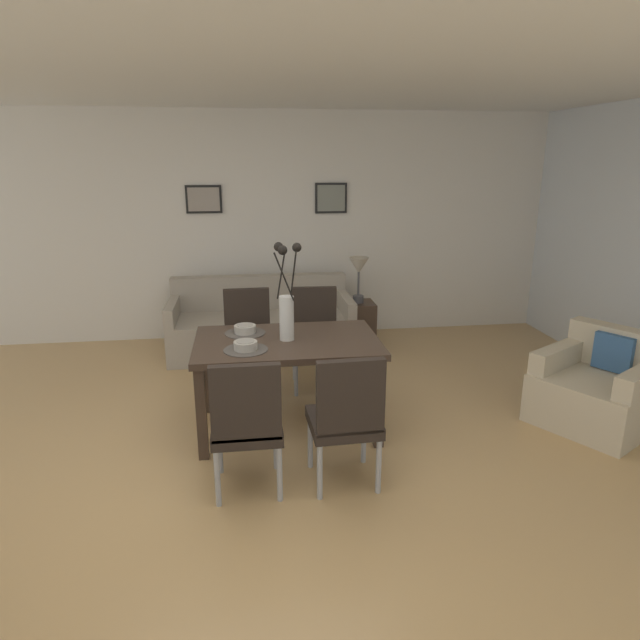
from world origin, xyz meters
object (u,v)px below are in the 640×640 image
object	(u,v)px
dining_chair_far_left	(346,415)
dining_chair_far_right	(315,333)
dining_chair_near_left	(247,420)
table_lamp	(359,270)
centerpiece_vase	(286,304)
framed_picture_center	(331,198)
bowl_near_right	(245,328)
dining_table	(287,351)
armchair	(598,389)
framed_picture_left	(204,199)
sofa	(261,327)
bowl_near_left	(245,345)
side_table	(358,325)
dining_chair_near_right	(248,335)

from	to	relation	value
dining_chair_far_left	dining_chair_far_right	xyz separation A→B (m)	(0.02, 1.73, 0.00)
dining_chair_near_left	table_lamp	world-z (taller)	table_lamp
dining_chair_far_right	centerpiece_vase	xyz separation A→B (m)	(-0.32, -0.86, 0.51)
framed_picture_center	bowl_near_right	bearing A→B (deg)	-114.73
dining_table	armchair	size ratio (longest dim) A/B	1.28
table_lamp	armchair	bearing A→B (deg)	-54.09
dining_chair_far_right	framed_picture_left	xyz separation A→B (m)	(-1.05, 1.60, 1.12)
sofa	armchair	size ratio (longest dim) A/B	1.79
dining_table	bowl_near_left	bearing A→B (deg)	-147.49
centerpiece_vase	side_table	world-z (taller)	centerpiece_vase
framed_picture_left	framed_picture_center	xyz separation A→B (m)	(1.45, -0.00, 0.00)
dining_chair_far_left	sofa	xyz separation A→B (m)	(-0.44, 2.74, -0.23)
framed_picture_center	dining_chair_near_right	bearing A→B (deg)	-122.77
bowl_near_right	framed_picture_left	size ratio (longest dim) A/B	0.42
armchair	framed_picture_left	xyz separation A→B (m)	(-3.21, 2.71, 1.34)
side_table	bowl_near_left	bearing A→B (deg)	-121.31
dining_chair_near_right	dining_chair_far_right	size ratio (longest dim) A/B	1.00
dining_chair_far_left	dining_chair_near_right	bearing A→B (deg)	108.73
dining_chair_far_left	side_table	bearing A→B (deg)	76.78
centerpiece_vase	framed_picture_center	bearing A→B (deg)	73.57
dining_table	framed_picture_left	distance (m)	2.75
bowl_near_left	armchair	world-z (taller)	bowl_near_left
dining_chair_near_right	bowl_near_right	distance (m)	0.73
bowl_near_left	sofa	world-z (taller)	bowl_near_left
dining_chair_far_left	table_lamp	size ratio (longest dim) A/B	1.80
framed_picture_left	armchair	bearing A→B (deg)	-40.17
dining_chair_far_left	sofa	distance (m)	2.79
sofa	side_table	distance (m)	1.09
dining_chair_near_right	framed_picture_left	size ratio (longest dim) A/B	2.30
dining_table	bowl_near_right	bearing A→B (deg)	147.49
dining_chair_near_right	side_table	distance (m)	1.61
dining_table	table_lamp	world-z (taller)	table_lamp
dining_chair_near_right	side_table	world-z (taller)	dining_chair_near_right
dining_chair_far_left	table_lamp	world-z (taller)	table_lamp
bowl_near_right	dining_chair_far_right	bearing A→B (deg)	45.82
table_lamp	framed_picture_left	size ratio (longest dim) A/B	1.27
side_table	table_lamp	size ratio (longest dim) A/B	1.02
dining_chair_far_right	table_lamp	distance (m)	1.25
side_table	armchair	world-z (taller)	armchair
bowl_near_left	side_table	world-z (taller)	bowl_near_left
dining_chair_far_left	table_lamp	xyz separation A→B (m)	(0.64, 2.74, 0.38)
dining_table	table_lamp	distance (m)	2.11
dining_chair_far_left	centerpiece_vase	xyz separation A→B (m)	(-0.30, 0.87, 0.51)
bowl_near_left	table_lamp	size ratio (longest dim) A/B	0.33
sofa	framed_picture_left	size ratio (longest dim) A/B	4.91
dining_table	dining_chair_near_left	bearing A→B (deg)	-110.57
dining_chair_near_right	bowl_near_right	world-z (taller)	dining_chair_near_right
dining_table	bowl_near_right	xyz separation A→B (m)	(-0.32, 0.20, 0.13)
centerpiece_vase	sofa	world-z (taller)	centerpiece_vase
dining_table	framed_picture_center	bearing A→B (deg)	73.56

